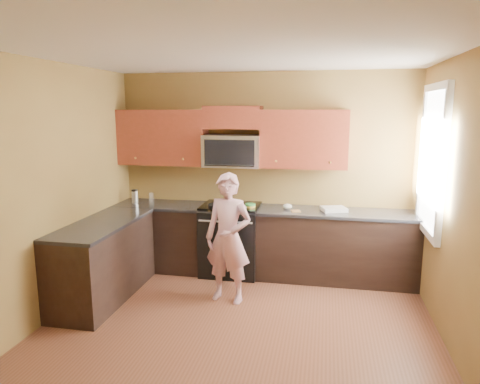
% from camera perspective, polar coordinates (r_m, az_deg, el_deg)
% --- Properties ---
extents(floor, '(4.00, 4.00, 0.00)m').
position_cam_1_polar(floor, '(4.55, -0.73, -18.20)').
color(floor, brown).
rests_on(floor, ground).
extents(ceiling, '(4.00, 4.00, 0.00)m').
position_cam_1_polar(ceiling, '(4.02, -0.83, 17.85)').
color(ceiling, white).
rests_on(ceiling, ground).
extents(wall_back, '(4.00, 0.00, 4.00)m').
position_cam_1_polar(wall_back, '(6.02, 3.16, 2.54)').
color(wall_back, brown).
rests_on(wall_back, ground).
extents(wall_front, '(4.00, 0.00, 4.00)m').
position_cam_1_polar(wall_front, '(2.24, -11.65, -11.75)').
color(wall_front, brown).
rests_on(wall_front, ground).
extents(wall_left, '(0.00, 4.00, 4.00)m').
position_cam_1_polar(wall_left, '(4.89, -24.36, -0.27)').
color(wall_left, brown).
rests_on(wall_left, ground).
extents(wall_right, '(0.00, 4.00, 4.00)m').
position_cam_1_polar(wall_right, '(4.16, 27.29, -2.29)').
color(wall_right, brown).
rests_on(wall_right, ground).
extents(cabinet_back_run, '(4.00, 0.60, 0.88)m').
position_cam_1_polar(cabinet_back_run, '(5.93, 2.66, -6.60)').
color(cabinet_back_run, black).
rests_on(cabinet_back_run, floor).
extents(cabinet_left_run, '(0.60, 1.60, 0.88)m').
position_cam_1_polar(cabinet_left_run, '(5.45, -17.35, -8.65)').
color(cabinet_left_run, black).
rests_on(cabinet_left_run, floor).
extents(countertop_back, '(4.00, 0.62, 0.04)m').
position_cam_1_polar(countertop_back, '(5.80, 2.69, -2.29)').
color(countertop_back, black).
rests_on(countertop_back, cabinet_back_run).
extents(countertop_left, '(0.62, 1.60, 0.04)m').
position_cam_1_polar(countertop_left, '(5.32, -17.52, -3.97)').
color(countertop_left, black).
rests_on(countertop_left, cabinet_left_run).
extents(stove, '(0.76, 0.65, 0.95)m').
position_cam_1_polar(stove, '(5.96, -1.19, -6.14)').
color(stove, black).
rests_on(stove, floor).
extents(microwave, '(0.76, 0.40, 0.42)m').
position_cam_1_polar(microwave, '(5.88, -0.97, 3.35)').
color(microwave, silver).
rests_on(microwave, wall_back).
extents(upper_cab_left, '(1.22, 0.33, 0.75)m').
position_cam_1_polar(upper_cab_left, '(6.20, -9.91, 3.56)').
color(upper_cab_left, maroon).
rests_on(upper_cab_left, wall_back).
extents(upper_cab_right, '(1.12, 0.33, 0.75)m').
position_cam_1_polar(upper_cab_right, '(5.79, 8.25, 3.13)').
color(upper_cab_right, maroon).
rests_on(upper_cab_right, wall_back).
extents(upper_cab_over_mw, '(0.76, 0.33, 0.30)m').
position_cam_1_polar(upper_cab_over_mw, '(5.87, -0.92, 9.70)').
color(upper_cab_over_mw, maroon).
rests_on(upper_cab_over_mw, wall_back).
extents(window, '(0.06, 1.06, 1.66)m').
position_cam_1_polar(window, '(5.26, 23.82, 3.78)').
color(window, white).
rests_on(window, wall_right).
extents(woman, '(0.60, 0.45, 1.50)m').
position_cam_1_polar(woman, '(5.04, -1.54, -6.02)').
color(woman, '#CA6583').
rests_on(woman, floor).
extents(frying_pan, '(0.41, 0.52, 0.06)m').
position_cam_1_polar(frying_pan, '(5.63, -2.83, -2.15)').
color(frying_pan, black).
rests_on(frying_pan, stove).
extents(butter_tub, '(0.16, 0.16, 0.10)m').
position_cam_1_polar(butter_tub, '(5.70, 1.35, -2.29)').
color(butter_tub, gold).
rests_on(butter_tub, countertop_back).
extents(toast_slice, '(0.14, 0.14, 0.01)m').
position_cam_1_polar(toast_slice, '(5.62, 7.27, -2.49)').
color(toast_slice, '#B27F47').
rests_on(toast_slice, countertop_back).
extents(napkin_a, '(0.12, 0.13, 0.06)m').
position_cam_1_polar(napkin_a, '(5.70, 0.79, -1.98)').
color(napkin_a, silver).
rests_on(napkin_a, countertop_back).
extents(napkin_b, '(0.14, 0.15, 0.07)m').
position_cam_1_polar(napkin_b, '(5.76, 6.19, -1.88)').
color(napkin_b, silver).
rests_on(napkin_b, countertop_back).
extents(dish_towel, '(0.36, 0.32, 0.05)m').
position_cam_1_polar(dish_towel, '(5.74, 12.12, -2.20)').
color(dish_towel, silver).
rests_on(dish_towel, countertop_back).
extents(travel_mug, '(0.09, 0.09, 0.19)m').
position_cam_1_polar(travel_mug, '(6.27, -13.49, -1.40)').
color(travel_mug, silver).
rests_on(travel_mug, countertop_back).
extents(glass_a, '(0.08, 0.08, 0.12)m').
position_cam_1_polar(glass_a, '(6.33, -11.49, -0.66)').
color(glass_a, silver).
rests_on(glass_a, countertop_back).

